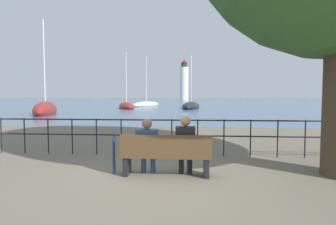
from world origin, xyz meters
The scene contains 12 objects.
ground_plane centered at (0.00, 0.00, 0.00)m, with size 1000.00×1000.00×0.00m, color #706656.
harbor_water centered at (0.00, 158.87, 0.00)m, with size 600.00×300.00×0.01m.
park_bench centered at (0.00, -0.06, 0.44)m, with size 1.90×0.45×0.90m.
seated_person_left centered at (-0.41, 0.01, 0.67)m, with size 0.45×0.35×1.22m.
seated_person_right centered at (0.41, 0.01, 0.70)m, with size 0.41×0.35×1.28m.
promenade_railing centered at (0.00, 1.89, 0.70)m, with size 14.70×0.04×1.05m.
closed_umbrella centered at (-1.14, -0.01, 0.48)m, with size 0.09×0.09×0.86m.
sailboat_0 centered at (0.86, 33.20, 0.30)m, with size 3.45×9.08×8.15m.
sailboat_3 centered at (-13.62, 19.30, 0.39)m, with size 4.62×7.91×9.74m.
sailboat_4 centered at (-8.45, 31.68, 0.31)m, with size 4.17×6.25×8.50m.
sailboat_5 centered at (-7.18, 41.86, 0.29)m, with size 5.30×9.12×9.41m.
harbor_lighthouse centered at (-1.62, 124.60, 9.24)m, with size 4.18×4.18×19.88m.
Camera 1 is at (0.47, -5.50, 1.67)m, focal length 28.00 mm.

